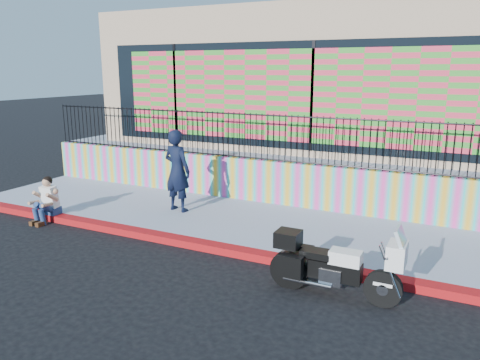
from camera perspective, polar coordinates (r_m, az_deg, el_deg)
The scene contains 10 objects.
ground at distance 9.21m, azimuth 0.19°, elevation -9.26°, with size 90.00×90.00×0.00m, color black.
red_curb at distance 9.18m, azimuth 0.19°, elevation -8.83°, with size 16.00×0.30×0.15m, color #A7110B.
sidewalk at distance 10.59m, azimuth 4.15°, elevation -5.78°, with size 16.00×3.00×0.15m, color #9297AF.
mural_wall at distance 11.85m, azimuth 7.13°, elevation -0.61°, with size 16.00×0.20×1.10m, color #F640A7.
metal_fence at distance 11.63m, azimuth 7.29°, elevation 4.90°, with size 15.80×0.04×1.20m, color black, non-canonical shape.
elevated_platform at distance 16.67m, azimuth 12.96°, elevation 2.96°, with size 16.00×10.00×1.25m, color #9297AF.
storefront_building at distance 16.20m, azimuth 13.26°, elevation 11.99°, with size 14.00×8.06×4.00m.
police_motorcycle at distance 7.65m, azimuth 11.23°, elevation -9.99°, with size 2.09×0.69×1.30m.
police_officer at distance 11.40m, azimuth -7.66°, elevation 1.14°, with size 0.73×0.48×2.00m, color black.
seated_man at distance 11.94m, azimuth -22.67°, elevation -2.70°, with size 0.54×0.71×1.06m.
Camera 1 is at (3.74, -7.63, 3.55)m, focal length 35.00 mm.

